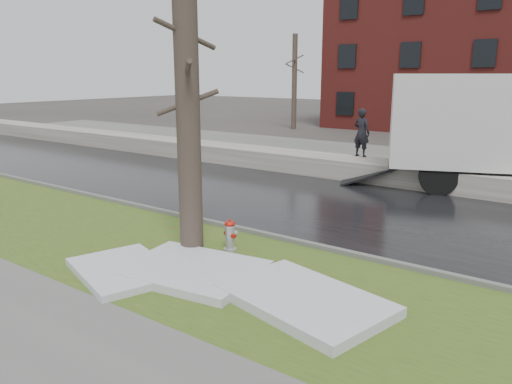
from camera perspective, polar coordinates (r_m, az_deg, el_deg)
The scene contains 15 objects.
ground at distance 11.40m, azimuth -2.62°, elevation -6.37°, with size 120.00×120.00×0.00m, color #47423D.
verge at distance 10.50m, azimuth -6.91°, elevation -8.10°, with size 60.00×4.50×0.04m, color #334D19.
sidewalk at distance 8.42m, azimuth -25.10°, elevation -14.99°, with size 60.00×3.00×0.05m, color slate.
road at distance 15.01m, azimuth 8.14°, elevation -1.55°, with size 60.00×7.00×0.03m, color black.
parking_lot at distance 22.72m, azimuth 18.26°, elevation 3.00°, with size 60.00×9.00×0.03m, color slate.
curb at distance 12.13m, azimuth 0.33°, elevation -4.77°, with size 60.00×0.15×0.14m, color slate.
snowbank at distance 18.67m, azimuth 14.24°, elevation 2.25°, with size 60.00×1.60×0.75m, color #BCB7AC.
bg_tree_left at distance 35.67m, azimuth 4.41°, elevation 12.52°, with size 1.40×1.62×6.50m.
bg_tree_center at distance 36.65m, azimuth 16.01°, elevation 12.08°, with size 1.40×1.62×6.50m.
fire_hydrant at distance 10.99m, azimuth -2.98°, elevation -4.81°, with size 0.36×0.33×0.72m.
tree at distance 10.52m, azimuth -7.81°, elevation 9.74°, with size 1.23×1.36×6.28m.
worker at distance 19.46m, azimuth 11.97°, elevation 6.66°, with size 0.67×0.44×1.83m, color black.
snow_patch_near at distance 9.92m, azimuth -7.36°, elevation -8.81°, with size 2.60×2.00×0.16m, color silver.
snow_patch_far at distance 10.21m, azimuth -14.93°, elevation -8.58°, with size 2.20×1.60×0.14m, color silver.
snow_patch_side at distance 8.65m, azimuth 5.52°, elevation -12.16°, with size 2.80×1.80×0.18m, color silver.
Camera 1 is at (6.71, -8.37, 3.85)m, focal length 35.00 mm.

